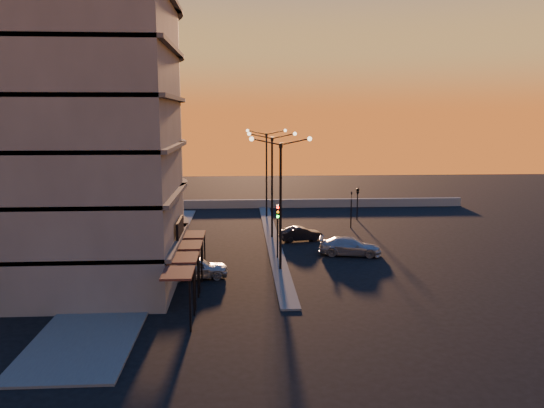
{
  "coord_description": "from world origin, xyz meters",
  "views": [
    {
      "loc": [
        -2.77,
        -36.45,
        10.95
      ],
      "look_at": [
        -0.23,
        6.14,
        3.79
      ],
      "focal_mm": 35.0,
      "sensor_mm": 36.0,
      "label": 1
    }
  ],
  "objects_px": {
    "car_hatchback": "(195,267)",
    "car_wagon": "(350,246)",
    "traffic_light_main": "(278,223)",
    "car_sedan": "(301,234)",
    "streetlamp_mid": "(272,177)"
  },
  "relations": [
    {
      "from": "traffic_light_main",
      "to": "car_sedan",
      "type": "relative_size",
      "value": 1.13
    },
    {
      "from": "car_hatchback",
      "to": "car_wagon",
      "type": "bearing_deg",
      "value": -71.12
    },
    {
      "from": "car_hatchback",
      "to": "car_wagon",
      "type": "height_order",
      "value": "car_hatchback"
    },
    {
      "from": "streetlamp_mid",
      "to": "car_wagon",
      "type": "distance_m",
      "value": 9.76
    },
    {
      "from": "streetlamp_mid",
      "to": "car_sedan",
      "type": "relative_size",
      "value": 2.53
    },
    {
      "from": "traffic_light_main",
      "to": "car_wagon",
      "type": "xyz_separation_m",
      "value": [
        5.83,
        1.02,
        -2.18
      ]
    },
    {
      "from": "car_hatchback",
      "to": "car_wagon",
      "type": "xyz_separation_m",
      "value": [
        11.74,
        5.37,
        -0.05
      ]
    },
    {
      "from": "traffic_light_main",
      "to": "car_wagon",
      "type": "bearing_deg",
      "value": 9.88
    },
    {
      "from": "streetlamp_mid",
      "to": "car_hatchback",
      "type": "relative_size",
      "value": 2.14
    },
    {
      "from": "traffic_light_main",
      "to": "car_hatchback",
      "type": "relative_size",
      "value": 0.95
    },
    {
      "from": "car_sedan",
      "to": "car_wagon",
      "type": "height_order",
      "value": "car_wagon"
    },
    {
      "from": "car_hatchback",
      "to": "car_sedan",
      "type": "xyz_separation_m",
      "value": [
        8.4,
        10.38,
        -0.14
      ]
    },
    {
      "from": "traffic_light_main",
      "to": "car_sedan",
      "type": "xyz_separation_m",
      "value": [
        2.49,
        6.02,
        -2.27
      ]
    },
    {
      "from": "traffic_light_main",
      "to": "car_wagon",
      "type": "distance_m",
      "value": 6.31
    },
    {
      "from": "car_hatchback",
      "to": "car_sedan",
      "type": "height_order",
      "value": "car_hatchback"
    }
  ]
}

